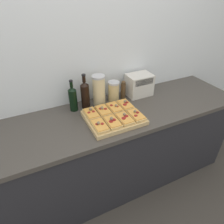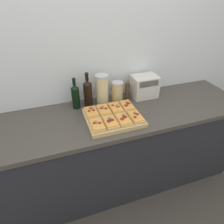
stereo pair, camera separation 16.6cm
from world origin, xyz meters
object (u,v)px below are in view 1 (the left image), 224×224
at_px(pepper_mill, 123,90).
at_px(toaster_oven, 139,85).
at_px(grain_jar_tall, 99,90).
at_px(wine_bottle, 85,94).
at_px(grain_jar_short, 114,91).
at_px(olive_oil_bottle, 73,98).
at_px(cutting_board, 114,118).

xyz_separation_m(pepper_mill, toaster_oven, (0.18, -0.00, 0.02)).
bearing_deg(grain_jar_tall, wine_bottle, 180.00).
bearing_deg(grain_jar_tall, toaster_oven, -0.11).
height_order(wine_bottle, grain_jar_tall, wine_bottle).
bearing_deg(pepper_mill, grain_jar_short, -180.00).
distance_m(olive_oil_bottle, wine_bottle, 0.11).
bearing_deg(cutting_board, wine_bottle, 116.12).
height_order(cutting_board, grain_jar_short, grain_jar_short).
height_order(olive_oil_bottle, toaster_oven, olive_oil_bottle).
relative_size(grain_jar_tall, toaster_oven, 1.05).
xyz_separation_m(cutting_board, toaster_oven, (0.42, 0.29, 0.09)).
height_order(olive_oil_bottle, grain_jar_tall, olive_oil_bottle).
distance_m(grain_jar_short, pepper_mill, 0.10).
bearing_deg(grain_jar_short, olive_oil_bottle, 180.00).
height_order(cutting_board, pepper_mill, pepper_mill).
bearing_deg(olive_oil_bottle, pepper_mill, -0.00).
xyz_separation_m(cutting_board, grain_jar_short, (0.14, 0.29, 0.08)).
relative_size(grain_jar_tall, grain_jar_short, 1.45).
distance_m(grain_jar_tall, toaster_oven, 0.43).
height_order(grain_jar_short, toaster_oven, toaster_oven).
bearing_deg(cutting_board, toaster_oven, 34.16).
bearing_deg(pepper_mill, olive_oil_bottle, 180.00).
height_order(cutting_board, wine_bottle, wine_bottle).
xyz_separation_m(cutting_board, wine_bottle, (-0.14, 0.29, 0.11)).
relative_size(olive_oil_bottle, grain_jar_short, 1.48).
bearing_deg(grain_jar_tall, grain_jar_short, -0.00).
bearing_deg(cutting_board, grain_jar_short, 63.88).
xyz_separation_m(grain_jar_short, toaster_oven, (0.28, -0.00, 0.01)).
relative_size(cutting_board, wine_bottle, 1.41).
height_order(grain_jar_short, pepper_mill, grain_jar_short).
relative_size(wine_bottle, toaster_oven, 1.19).
relative_size(olive_oil_bottle, grain_jar_tall, 1.02).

